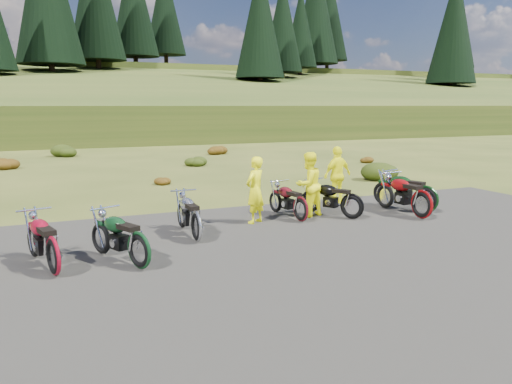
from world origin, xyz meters
name	(u,v)px	position (x,y,z in m)	size (l,w,h in m)	color
ground	(269,244)	(0.00, 0.00, 0.00)	(300.00, 300.00, 0.00)	#384517
gravel_pad	(314,272)	(0.00, -2.00, 0.00)	(20.00, 12.00, 0.04)	black
hill_slope	(86,132)	(0.00, 50.00, 0.00)	(300.00, 46.00, 3.00)	#2E4316
hill_plateau	(64,119)	(0.00, 110.00, 0.00)	(300.00, 90.00, 9.17)	#2E4316
conifer_24	(133,0)	(9.00, 68.00, 18.16)	(7.04, 7.04, 18.00)	black
conifer_25	(165,7)	(15.00, 74.00, 18.66)	(6.60, 6.60, 17.00)	black
conifer_26	(260,20)	(21.00, 49.00, 13.37)	(6.16, 6.16, 16.00)	black
conifer_27	(283,24)	(27.00, 55.00, 14.06)	(5.72, 5.72, 15.00)	black
conifer_28	(301,28)	(33.00, 61.00, 14.76)	(5.28, 5.28, 14.00)	black
conifer_29	(316,9)	(39.00, 67.00, 18.97)	(7.92, 7.92, 20.00)	black
conifer_30	(328,13)	(45.00, 73.00, 19.66)	(7.48, 7.48, 19.00)	black
conifer_31	(454,27)	(51.00, 48.00, 14.18)	(7.04, 7.04, 18.00)	black
conifer_32	(455,30)	(57.00, 54.00, 14.87)	(6.60, 6.60, 17.00)	black
conifer_33	(455,32)	(63.00, 60.00, 15.56)	(6.16, 6.16, 16.00)	black
conifer_34	(456,34)	(69.00, 66.00, 16.26)	(5.72, 5.72, 15.00)	black
conifer_35	(457,36)	(75.00, 72.00, 16.95)	(5.28, 5.28, 14.00)	black
conifer_36	(458,26)	(81.00, 78.00, 20.16)	(7.92, 7.92, 20.00)	black
shrub_2	(5,162)	(-6.20, 16.60, 0.38)	(1.30, 1.30, 0.77)	#5E280B
shrub_3	(65,149)	(-3.30, 21.90, 0.46)	(1.56, 1.56, 0.92)	#202F0B
shrub_4	(161,179)	(-0.40, 9.20, 0.23)	(0.77, 0.77, 0.45)	#5E280B
shrub_5	(195,160)	(2.50, 14.50, 0.31)	(1.03, 1.03, 0.61)	#202F0B
shrub_6	(216,148)	(5.40, 19.80, 0.38)	(1.30, 1.30, 0.77)	#5E280B
shrub_7	(381,168)	(8.30, 7.10, 0.46)	(1.56, 1.56, 0.92)	#202F0B
shrub_8	(364,158)	(11.20, 12.40, 0.23)	(0.77, 0.77, 0.45)	#5E280B
motorcycle_1	(55,277)	(-4.41, -0.44, 0.00)	(2.01, 0.67, 1.05)	maroon
motorcycle_2	(140,270)	(-2.94, -0.66, 0.00)	(1.99, 0.66, 1.04)	#0E3316
motorcycle_3	(197,243)	(-1.44, 0.73, 0.00)	(1.95, 0.65, 1.02)	#A4A3A8
motorcycle_4	(301,222)	(1.60, 1.56, 0.00)	(1.85, 0.62, 0.97)	#550E15
motorcycle_5	(352,220)	(3.00, 1.28, 0.00)	(1.94, 0.65, 1.02)	black
motorcycle_6	(421,220)	(4.74, 0.60, 0.00)	(2.18, 0.73, 1.14)	maroon
motorcycle_7	(425,213)	(5.38, 1.15, 0.00)	(2.15, 0.72, 1.13)	black
person_middle	(255,191)	(0.45, 1.89, 0.86)	(0.62, 0.41, 1.71)	#F7F60D
person_right_a	(308,185)	(2.09, 2.05, 0.88)	(0.85, 0.66, 1.75)	#F7F60D
person_right_b	(337,176)	(3.78, 3.29, 0.88)	(1.03, 0.43, 1.76)	#F7F60D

